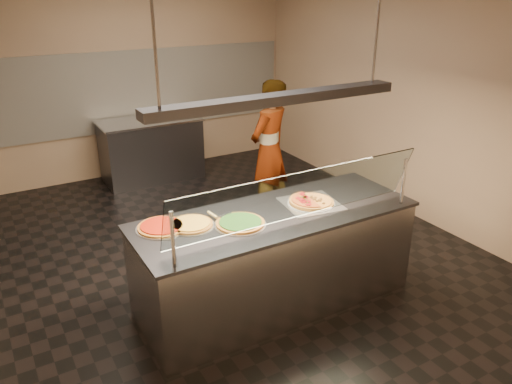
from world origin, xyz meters
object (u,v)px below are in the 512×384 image
half_pizza_sausage (319,199)px  prep_table (151,149)px  pizza_cheese (191,224)px  pizza_tomato (162,227)px  pizza_spinach (240,223)px  heat_lamp_housing (278,99)px  pizza_spatula (219,215)px  sneeze_guard (299,196)px  half_pizza_pepperoni (302,202)px  serving_counter (275,259)px  worker (269,150)px  perforated_tray (311,203)px

half_pizza_sausage → prep_table: (-0.38, 3.72, -0.49)m
prep_table → pizza_cheese: bearing=-103.4°
half_pizza_sausage → pizza_tomato: size_ratio=1.02×
pizza_spinach → heat_lamp_housing: (0.38, 0.04, 1.00)m
pizza_tomato → pizza_spatula: bearing=-7.6°
heat_lamp_housing → half_pizza_sausage: bearing=1.6°
pizza_spatula → pizza_spinach: bearing=-63.3°
heat_lamp_housing → pizza_spinach: bearing=-174.6°
sneeze_guard → half_pizza_pepperoni: size_ratio=5.35×
serving_counter → pizza_cheese: (-0.75, 0.16, 0.48)m
serving_counter → sneeze_guard: sneeze_guard is taller
half_pizza_sausage → pizza_spinach: (-0.87, -0.05, -0.01)m
half_pizza_sausage → pizza_spinach: half_pizza_sausage is taller
heat_lamp_housing → half_pizza_pepperoni: bearing=3.0°
pizza_tomato → prep_table: pizza_tomato is taller
prep_table → worker: 2.23m
pizza_spinach → pizza_tomato: bearing=155.9°
perforated_tray → prep_table: 3.75m
pizza_tomato → pizza_spatula: 0.50m
serving_counter → half_pizza_sausage: 0.69m
perforated_tray → pizza_spinach: 0.77m
pizza_spinach → half_pizza_sausage: bearing=3.3°
half_pizza_pepperoni → pizza_spinach: 0.68m
heat_lamp_housing → pizza_cheese: bearing=168.1°
serving_counter → pizza_tomato: pizza_tomato is taller
pizza_tomato → prep_table: 3.69m
perforated_tray → heat_lamp_housing: bearing=-177.9°
pizza_spatula → half_pizza_sausage: bearing=-8.9°
serving_counter → pizza_cheese: bearing=168.1°
perforated_tray → pizza_tomato: (-1.37, 0.22, 0.01)m
serving_counter → half_pizza_sausage: (0.49, 0.01, 0.49)m
perforated_tray → pizza_spatula: size_ratio=2.43×
pizza_spinach → worker: (1.36, 1.75, -0.07)m
pizza_spatula → worker: 2.13m
serving_counter → pizza_spatula: pizza_spatula is taller
half_pizza_pepperoni → prep_table: 3.75m
sneeze_guard → pizza_spinach: (-0.38, 0.31, -0.28)m
pizza_tomato → pizza_spatula: (0.50, -0.07, 0.01)m
half_pizza_sausage → prep_table: half_pizza_sausage is taller
sneeze_guard → pizza_spinach: size_ratio=5.24×
perforated_tray → prep_table: size_ratio=0.38×
sneeze_guard → serving_counter: bearing=90.0°
pizza_cheese → pizza_spatula: size_ratio=1.73×
prep_table → pizza_tomato: bearing=-107.2°
pizza_spinach → prep_table: 3.83m
perforated_tray → pizza_spinach: size_ratio=1.27×
heat_lamp_housing → worker: bearing=60.3°
pizza_spinach → pizza_cheese: 0.42m
pizza_cheese → pizza_spatula: (0.27, 0.01, 0.01)m
sneeze_guard → pizza_tomato: (-0.98, 0.57, -0.28)m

